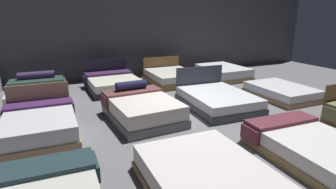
# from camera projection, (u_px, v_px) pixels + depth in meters

# --- Properties ---
(ground_plane) EXTENTS (18.00, 18.00, 0.02)m
(ground_plane) POSITION_uv_depth(u_px,v_px,m) (185.00, 115.00, 6.91)
(ground_plane) COLOR slate
(showroom_back_wall) EXTENTS (18.00, 0.06, 3.50)m
(showroom_back_wall) POSITION_uv_depth(u_px,v_px,m) (127.00, 32.00, 10.67)
(showroom_back_wall) COLOR #47474C
(showroom_back_wall) RESTS_ON ground_plane
(bed_1) EXTENTS (1.66, 2.04, 0.42)m
(bed_1) POSITION_uv_depth(u_px,v_px,m) (205.00, 177.00, 3.93)
(bed_1) COLOR olive
(bed_1) RESTS_ON ground_plane
(bed_2) EXTENTS (1.60, 2.09, 0.45)m
(bed_2) POSITION_uv_depth(u_px,v_px,m) (309.00, 145.00, 4.89)
(bed_2) COLOR olive
(bed_2) RESTS_ON ground_plane
(bed_4) EXTENTS (1.49, 1.98, 0.91)m
(bed_4) POSITION_uv_depth(u_px,v_px,m) (40.00, 124.00, 5.68)
(bed_4) COLOR #957451
(bed_4) RESTS_ON ground_plane
(bed_5) EXTENTS (1.60, 2.09, 0.80)m
(bed_5) POSITION_uv_depth(u_px,v_px,m) (142.00, 108.00, 6.56)
(bed_5) COLOR #525054
(bed_5) RESTS_ON ground_plane
(bed_6) EXTENTS (1.71, 2.24, 0.95)m
(bed_6) POSITION_uv_depth(u_px,v_px,m) (217.00, 100.00, 7.43)
(bed_6) COLOR #2B2E39
(bed_6) RESTS_ON ground_plane
(bed_7) EXTENTS (1.44, 1.98, 0.36)m
(bed_7) POSITION_uv_depth(u_px,v_px,m) (281.00, 92.00, 8.31)
(bed_7) COLOR #946A48
(bed_7) RESTS_ON ground_plane
(bed_8) EXTENTS (1.73, 2.15, 0.67)m
(bed_8) POSITION_uv_depth(u_px,v_px,m) (37.00, 91.00, 8.26)
(bed_8) COLOR black
(bed_8) RESTS_ON ground_plane
(bed_9) EXTENTS (1.70, 1.98, 0.89)m
(bed_9) POSITION_uv_depth(u_px,v_px,m) (113.00, 83.00, 9.16)
(bed_9) COLOR black
(bed_9) RESTS_ON ground_plane
(bed_10) EXTENTS (1.61, 1.98, 0.83)m
(bed_10) POSITION_uv_depth(u_px,v_px,m) (171.00, 77.00, 10.04)
(bed_10) COLOR brown
(bed_10) RESTS_ON ground_plane
(bed_11) EXTENTS (1.51, 2.07, 0.46)m
(bed_11) POSITION_uv_depth(u_px,v_px,m) (223.00, 72.00, 10.82)
(bed_11) COLOR #996F47
(bed_11) RESTS_ON ground_plane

